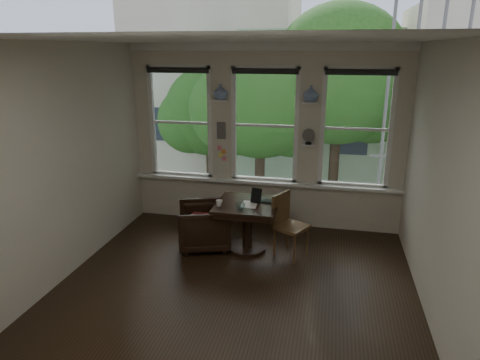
% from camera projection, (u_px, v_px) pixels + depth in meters
% --- Properties ---
extents(ground, '(4.50, 4.50, 0.00)m').
position_uv_depth(ground, '(235.00, 288.00, 5.42)').
color(ground, black).
rests_on(ground, ground).
extents(ceiling, '(4.50, 4.50, 0.00)m').
position_uv_depth(ceiling, '(234.00, 39.00, 4.54)').
color(ceiling, silver).
rests_on(ceiling, ground).
extents(wall_back, '(4.50, 0.00, 4.50)m').
position_uv_depth(wall_back, '(265.00, 137.00, 7.08)').
color(wall_back, beige).
rests_on(wall_back, ground).
extents(wall_front, '(4.50, 0.00, 4.50)m').
position_uv_depth(wall_front, '(159.00, 267.00, 2.88)').
color(wall_front, beige).
rests_on(wall_front, ground).
extents(wall_left, '(0.00, 4.50, 4.50)m').
position_uv_depth(wall_left, '(62.00, 164.00, 5.44)').
color(wall_left, beige).
rests_on(wall_left, ground).
extents(wall_right, '(0.00, 4.50, 4.50)m').
position_uv_depth(wall_right, '(441.00, 188.00, 4.52)').
color(wall_right, beige).
rests_on(wall_right, ground).
extents(window_left, '(1.10, 0.12, 1.90)m').
position_uv_depth(window_left, '(181.00, 122.00, 7.31)').
color(window_left, white).
rests_on(window_left, ground).
extents(window_center, '(1.10, 0.12, 1.90)m').
position_uv_depth(window_center, '(265.00, 125.00, 7.02)').
color(window_center, white).
rests_on(window_center, ground).
extents(window_right, '(1.10, 0.12, 1.90)m').
position_uv_depth(window_right, '(356.00, 129.00, 6.72)').
color(window_right, white).
rests_on(window_right, ground).
extents(shelf_left, '(0.26, 0.16, 0.03)m').
position_uv_depth(shelf_left, '(221.00, 100.00, 6.96)').
color(shelf_left, white).
rests_on(shelf_left, ground).
extents(shelf_right, '(0.26, 0.16, 0.03)m').
position_uv_depth(shelf_right, '(310.00, 103.00, 6.66)').
color(shelf_right, white).
rests_on(shelf_right, ground).
extents(intercom, '(0.14, 0.06, 0.28)m').
position_uv_depth(intercom, '(221.00, 131.00, 7.13)').
color(intercom, '#59544F').
rests_on(intercom, ground).
extents(sticky_notes, '(0.16, 0.01, 0.24)m').
position_uv_depth(sticky_notes, '(222.00, 151.00, 7.24)').
color(sticky_notes, pink).
rests_on(sticky_notes, ground).
extents(desk_fan, '(0.20, 0.20, 0.24)m').
position_uv_depth(desk_fan, '(309.00, 139.00, 6.81)').
color(desk_fan, '#59544F').
rests_on(desk_fan, ground).
extents(vase_left, '(0.24, 0.24, 0.25)m').
position_uv_depth(vase_left, '(220.00, 92.00, 6.92)').
color(vase_left, silver).
rests_on(vase_left, shelf_left).
extents(vase_right, '(0.24, 0.24, 0.25)m').
position_uv_depth(vase_right, '(311.00, 94.00, 6.62)').
color(vase_right, silver).
rests_on(vase_right, shelf_right).
extents(table, '(0.90, 0.90, 0.75)m').
position_uv_depth(table, '(247.00, 227.00, 6.34)').
color(table, black).
rests_on(table, ground).
extents(armchair_left, '(0.95, 0.94, 0.69)m').
position_uv_depth(armchair_left, '(204.00, 226.00, 6.45)').
color(armchair_left, black).
rests_on(armchair_left, ground).
extents(cushion_red, '(0.45, 0.45, 0.06)m').
position_uv_depth(cushion_red, '(203.00, 220.00, 6.42)').
color(cushion_red, maroon).
rests_on(cushion_red, armchair_left).
extents(side_chair_right, '(0.57, 0.57, 0.92)m').
position_uv_depth(side_chair_right, '(291.00, 226.00, 6.15)').
color(side_chair_right, '#472A19').
rests_on(side_chair_right, ground).
extents(laptop, '(0.34, 0.24, 0.03)m').
position_uv_depth(laptop, '(271.00, 203.00, 6.21)').
color(laptop, black).
rests_on(laptop, table).
extents(mug, '(0.12, 0.12, 0.09)m').
position_uv_depth(mug, '(219.00, 203.00, 6.10)').
color(mug, white).
rests_on(mug, table).
extents(drinking_glass, '(0.15, 0.15, 0.10)m').
position_uv_depth(drinking_glass, '(241.00, 206.00, 5.97)').
color(drinking_glass, white).
rests_on(drinking_glass, table).
extents(tablet, '(0.18, 0.12, 0.22)m').
position_uv_depth(tablet, '(256.00, 196.00, 6.22)').
color(tablet, black).
rests_on(tablet, table).
extents(papers, '(0.22, 0.30, 0.00)m').
position_uv_depth(papers, '(250.00, 204.00, 6.17)').
color(papers, silver).
rests_on(papers, table).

